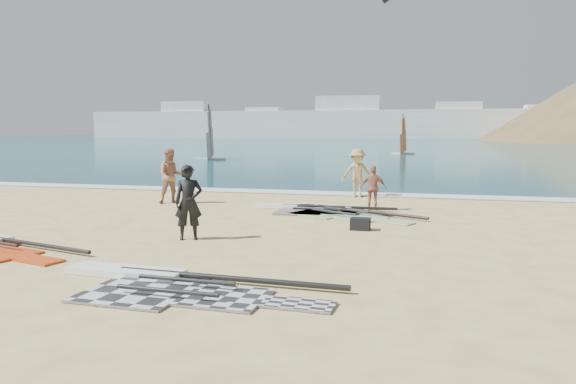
% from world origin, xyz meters
% --- Properties ---
extents(ground, '(300.00, 300.00, 0.00)m').
position_xyz_m(ground, '(0.00, 0.00, 0.00)').
color(ground, '#DCC580').
rests_on(ground, ground).
extents(sea, '(300.00, 240.00, 0.06)m').
position_xyz_m(sea, '(0.00, 132.00, 0.00)').
color(sea, '#0C4754').
rests_on(sea, ground).
extents(surf_line, '(300.00, 1.20, 0.04)m').
position_xyz_m(surf_line, '(0.00, 12.30, 0.00)').
color(surf_line, white).
rests_on(surf_line, ground).
extents(far_town, '(160.00, 8.00, 12.00)m').
position_xyz_m(far_town, '(-15.72, 150.00, 4.49)').
color(far_town, white).
rests_on(far_town, ground).
extents(rig_grey, '(5.40, 2.23, 0.20)m').
position_xyz_m(rig_grey, '(-1.03, -2.10, 0.05)').
color(rig_grey, black).
rests_on(rig_grey, ground).
extents(rig_green, '(4.74, 3.59, 0.20)m').
position_xyz_m(rig_green, '(0.45, 7.04, 0.05)').
color(rig_green, '#4FC029').
rests_on(rig_green, ground).
extents(rig_orange, '(4.87, 1.91, 0.19)m').
position_xyz_m(rig_orange, '(-0.53, 7.37, 0.05)').
color(rig_orange, '#E44B23').
rests_on(rig_orange, ground).
extents(gear_bag_near, '(0.53, 0.39, 0.33)m').
position_xyz_m(gear_bag_near, '(1.58, 4.19, 0.16)').
color(gear_bag_near, black).
rests_on(gear_bag_near, ground).
extents(person_wetsuit, '(0.80, 0.68, 1.85)m').
position_xyz_m(person_wetsuit, '(-2.36, 1.83, 0.93)').
color(person_wetsuit, black).
rests_on(person_wetsuit, ground).
extents(beachgoer_left, '(1.23, 1.17, 2.01)m').
position_xyz_m(beachgoer_left, '(-5.80, 7.91, 1.00)').
color(beachgoer_left, '#A36F57').
rests_on(beachgoer_left, ground).
extents(beachgoer_mid, '(1.29, 0.78, 1.94)m').
position_xyz_m(beachgoer_mid, '(0.54, 11.50, 0.97)').
color(beachgoer_mid, tan).
rests_on(beachgoer_mid, ground).
extents(beachgoer_back, '(0.90, 0.42, 1.50)m').
position_xyz_m(beachgoer_back, '(1.53, 8.06, 0.75)').
color(beachgoer_back, '#B66F57').
rests_on(beachgoer_back, ground).
extents(windsurfer_left, '(2.78, 3.22, 4.88)m').
position_xyz_m(windsurfer_left, '(-15.37, 35.01, 1.39)').
color(windsurfer_left, white).
rests_on(windsurfer_left, ground).
extents(windsurfer_centre, '(2.51, 2.92, 4.42)m').
position_xyz_m(windsurfer_centre, '(0.35, 51.18, 1.29)').
color(windsurfer_centre, white).
rests_on(windsurfer_centre, ground).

